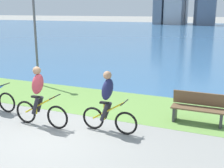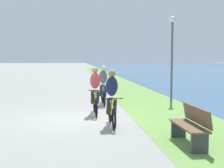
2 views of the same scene
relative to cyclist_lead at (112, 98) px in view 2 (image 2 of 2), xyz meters
The scene contains 7 objects.
ground_plane 1.85m from the cyclist_lead, 142.04° to the right, with size 300.00×300.00×0.00m, color gray.
grass_strip_bayside 2.75m from the cyclist_lead, 119.82° to the left, with size 120.00×2.95×0.01m, color #6B9947.
cyclist_lead is the anchor object (origin of this frame).
cyclist_trailing 1.97m from the cyclist_lead, 169.05° to the right, with size 1.75×0.52×1.71m.
cyclist_distant_rear 4.12m from the cyclist_lead, behind, with size 1.65×0.52×1.70m.
bench_near_path 2.70m from the cyclist_lead, 36.46° to the left, with size 1.50×0.47×0.90m.
lamppost_tall 6.23m from the cyclist_lead, 144.84° to the left, with size 0.28×0.28×3.99m.
Camera 2 is at (9.92, -0.01, 1.99)m, focal length 47.24 mm.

